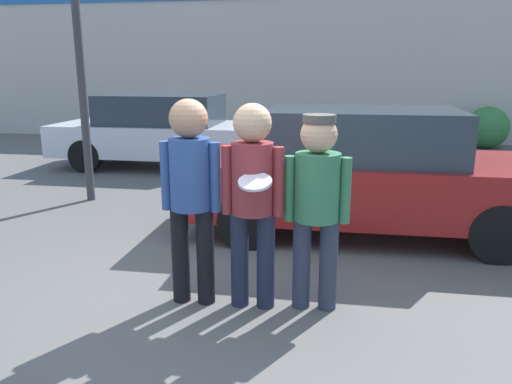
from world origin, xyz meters
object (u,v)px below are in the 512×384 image
(person_left, at_px, (191,185))
(parked_car_far, at_px, (165,131))
(parked_car_near, at_px, (364,172))
(person_right, at_px, (317,196))
(shrub, at_px, (487,127))
(person_middle_with_frisbee, at_px, (253,190))

(person_left, height_order, parked_car_far, person_left)
(person_left, bearing_deg, parked_car_near, 55.18)
(person_right, relative_size, parked_car_far, 0.37)
(parked_car_far, height_order, shrub, parked_car_far)
(person_middle_with_frisbee, xyz_separation_m, parked_car_near, (0.99, 2.17, -0.27))
(person_left, distance_m, parked_car_near, 2.65)
(parked_car_near, bearing_deg, person_left, -124.82)
(parked_car_far, bearing_deg, person_left, -68.50)
(person_left, relative_size, shrub, 1.68)
(person_left, bearing_deg, parked_car_far, 111.50)
(shrub, bearing_deg, person_left, -117.26)
(person_left, height_order, parked_car_near, person_left)
(person_middle_with_frisbee, xyz_separation_m, person_right, (0.52, 0.06, -0.04))
(person_left, relative_size, person_right, 1.07)
(person_left, height_order, person_right, person_left)
(parked_car_near, bearing_deg, shrub, 65.23)
(person_middle_with_frisbee, bearing_deg, shrub, 65.28)
(person_right, bearing_deg, person_left, -176.97)
(person_left, height_order, person_middle_with_frisbee, person_left)
(person_right, distance_m, parked_car_near, 2.18)
(person_middle_with_frisbee, bearing_deg, parked_car_near, 65.44)
(person_left, distance_m, person_middle_with_frisbee, 0.52)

